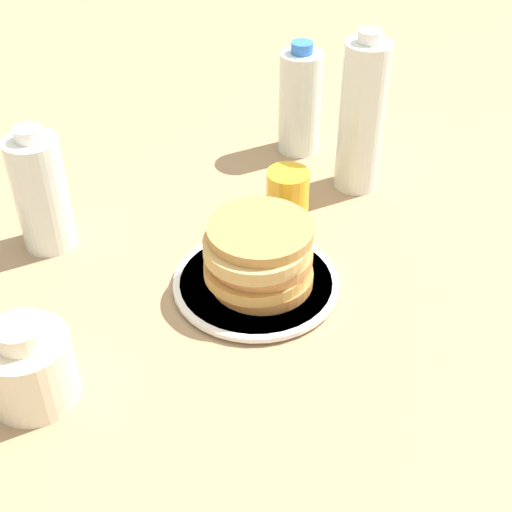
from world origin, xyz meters
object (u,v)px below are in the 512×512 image
(cream_jug, at_px, (27,364))
(water_bottle_far, at_px, (41,192))
(plate, at_px, (256,283))
(pancake_stack, at_px, (259,255))
(water_bottle_near, at_px, (300,101))
(water_bottle_mid, at_px, (362,117))
(juice_glass, at_px, (288,196))

(cream_jug, bearing_deg, water_bottle_far, -122.46)
(plate, height_order, pancake_stack, pancake_stack)
(water_bottle_near, bearing_deg, cream_jug, 18.16)
(pancake_stack, xyz_separation_m, water_bottle_mid, (-0.29, -0.09, 0.07))
(juice_glass, bearing_deg, water_bottle_mid, 178.42)
(plate, height_order, water_bottle_mid, water_bottle_mid)
(plate, relative_size, water_bottle_near, 1.16)
(cream_jug, xyz_separation_m, water_bottle_near, (-0.62, -0.20, 0.04))
(water_bottle_near, bearing_deg, juice_glass, 41.45)
(plate, height_order, water_bottle_far, water_bottle_far)
(pancake_stack, relative_size, water_bottle_near, 0.77)
(pancake_stack, xyz_separation_m, cream_jug, (0.31, -0.03, -0.01))
(pancake_stack, height_order, water_bottle_far, water_bottle_far)
(juice_glass, bearing_deg, cream_jug, 7.54)
(water_bottle_near, distance_m, water_bottle_mid, 0.15)
(pancake_stack, bearing_deg, water_bottle_far, -60.11)
(cream_jug, distance_m, water_bottle_mid, 0.61)
(pancake_stack, bearing_deg, juice_glass, -146.31)
(water_bottle_far, bearing_deg, water_bottle_mid, 157.46)
(plate, relative_size, cream_jug, 2.04)
(water_bottle_near, bearing_deg, water_bottle_mid, 85.65)
(cream_jug, relative_size, water_bottle_far, 0.58)
(pancake_stack, bearing_deg, water_bottle_near, -141.99)
(plate, height_order, cream_jug, cream_jug)
(plate, bearing_deg, water_bottle_near, -142.55)
(juice_glass, height_order, cream_jug, cream_jug)
(pancake_stack, distance_m, water_bottle_near, 0.39)
(water_bottle_mid, bearing_deg, water_bottle_far, -22.54)
(water_bottle_near, relative_size, water_bottle_far, 1.03)
(plate, bearing_deg, cream_jug, -5.51)
(pancake_stack, height_order, cream_jug, cream_jug)
(water_bottle_near, relative_size, water_bottle_mid, 0.75)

